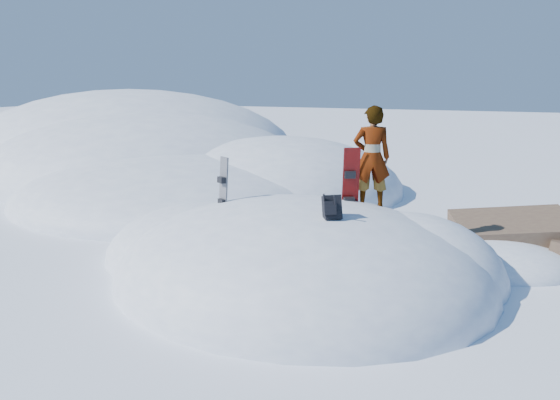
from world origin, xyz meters
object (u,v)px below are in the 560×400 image
at_px(person, 372,157).
at_px(snowboard_red, 350,191).
at_px(snowboard_dark, 223,193).
at_px(backpack, 332,207).

bearing_deg(person, snowboard_red, 15.76).
distance_m(snowboard_dark, backpack, 2.54).
bearing_deg(snowboard_red, person, 8.39).
relative_size(snowboard_red, person, 0.87).
xyz_separation_m(snowboard_dark, person, (2.64, 0.94, 0.72)).
relative_size(backpack, person, 0.25).
bearing_deg(backpack, person, 48.17).
distance_m(snowboard_red, backpack, 1.46).
bearing_deg(backpack, snowboard_red, 59.72).
xyz_separation_m(snowboard_red, snowboard_dark, (-2.32, -0.69, -0.11)).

